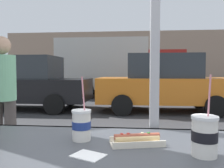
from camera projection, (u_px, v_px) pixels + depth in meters
The scene contains 10 objects.
ground_plane at pixel (137, 104), 9.28m from camera, with size 60.00×60.00×0.00m, color #38383A.
building_facade_far at pixel (136, 58), 24.58m from camera, with size 28.00×1.20×5.50m, color gray.
soda_cup_left at pixel (204, 135), 0.88m from camera, with size 0.10×0.10×0.31m.
soda_cup_right at pixel (82, 124), 1.08m from camera, with size 0.09×0.09×0.30m.
hotdog_tray_near at pixel (137, 140), 1.02m from camera, with size 0.25×0.15×0.05m.
napkin_wrapper at pixel (88, 156), 0.88m from camera, with size 0.12×0.09×0.00m, color white.
parked_car_black at pixel (24, 83), 8.08m from camera, with size 4.59×2.04×1.85m.
parked_car_orange at pixel (164, 83), 7.61m from camera, with size 4.36×1.97×1.89m.
box_truck at pixel (117, 66), 11.95m from camera, with size 6.29×2.44×2.95m.
pedestrian at pixel (3, 93), 2.85m from camera, with size 0.32×0.32×1.63m.
Camera 1 is at (-0.12, -1.27, 1.34)m, focal length 36.88 mm.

